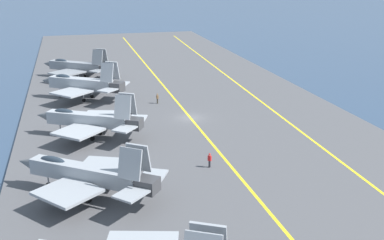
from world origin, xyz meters
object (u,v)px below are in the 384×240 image
(parked_jet_third, at_px, (90,120))
(crew_red_vest, at_px, (210,160))
(parked_jet_second, at_px, (87,174))
(parked_jet_fourth, at_px, (83,84))
(parked_jet_fifth, at_px, (78,66))
(crew_brown_vest, at_px, (157,98))

(parked_jet_third, height_order, crew_red_vest, parked_jet_third)
(parked_jet_second, relative_size, parked_jet_fourth, 1.00)
(parked_jet_fourth, height_order, crew_red_vest, parked_jet_fourth)
(parked_jet_fifth, bearing_deg, parked_jet_fourth, -178.71)
(parked_jet_second, bearing_deg, crew_brown_vest, -22.08)
(parked_jet_second, relative_size, parked_jet_third, 1.01)
(parked_jet_second, bearing_deg, crew_red_vest, -74.02)
(parked_jet_fourth, bearing_deg, parked_jet_third, -179.30)
(crew_red_vest, distance_m, crew_brown_vest, 27.64)
(parked_jet_third, distance_m, crew_brown_vest, 18.31)
(parked_jet_third, xyz_separation_m, parked_jet_fifth, (36.67, 0.62, -0.05))
(parked_jet_fifth, relative_size, crew_brown_vest, 8.84)
(crew_brown_vest, bearing_deg, parked_jet_fourth, 64.94)
(parked_jet_third, bearing_deg, parked_jet_fourth, 0.70)
(parked_jet_third, xyz_separation_m, parked_jet_fourth, (19.63, 0.24, 0.29))
(parked_jet_second, height_order, parked_jet_fourth, parked_jet_fourth)
(parked_jet_fifth, height_order, crew_red_vest, parked_jet_fifth)
(parked_jet_second, height_order, parked_jet_third, parked_jet_third)
(parked_jet_third, bearing_deg, crew_red_vest, -137.28)
(parked_jet_second, bearing_deg, parked_jet_fourth, -1.51)
(crew_brown_vest, bearing_deg, parked_jet_fifth, 28.40)
(parked_jet_second, height_order, parked_jet_fifth, parked_jet_fifth)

